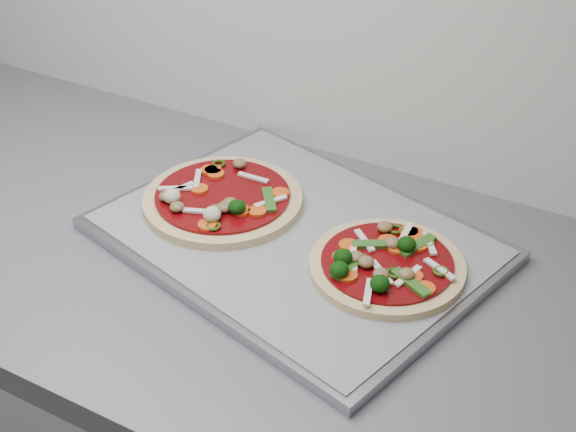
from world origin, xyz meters
The scene contains 6 objects.
base_cabinet centered at (0.00, 1.30, 0.43)m, with size 3.60×0.60×0.86m, color #BABAB8.
countertop centered at (0.00, 1.30, 0.88)m, with size 3.60×0.60×0.04m, color slate.
baking_tray centered at (0.30, 1.36, 0.91)m, with size 0.49×0.36×0.02m, color #95949A.
parchment centered at (0.30, 1.36, 0.92)m, with size 0.47×0.34×0.00m, color gray.
pizza_left centered at (0.18, 1.37, 0.93)m, with size 0.24×0.24×0.04m.
pizza_right centered at (0.44, 1.34, 0.93)m, with size 0.26×0.26×0.03m.
Camera 1 is at (0.71, 0.60, 1.54)m, focal length 50.00 mm.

